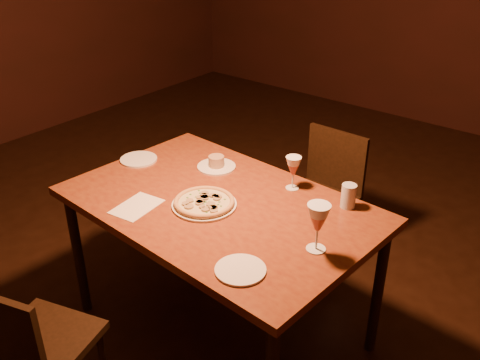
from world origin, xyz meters
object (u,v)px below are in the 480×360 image
Objects in this scene: dining_table at (219,215)px; chair_near at (30,346)px; chair_far at (324,191)px; pizza_plate at (204,202)px.

dining_table is 1.86× the size of chair_near.
chair_near is 1.79m from chair_far.
dining_table is 1.85× the size of chair_far.
chair_near is 0.99× the size of chair_far.
chair_near is at bearing -96.66° from chair_far.
chair_far is at bearing 90.46° from dining_table.
chair_far reaches higher than dining_table.
pizza_plate reaches higher than dining_table.
chair_near is 2.69× the size of pizza_plate.
dining_table is 0.91m from chair_far.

